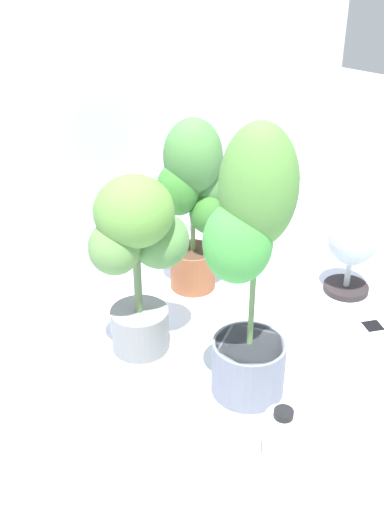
{
  "coord_description": "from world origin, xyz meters",
  "views": [
    {
      "loc": [
        -1.46,
        -1.0,
        1.34
      ],
      "look_at": [
        -0.19,
        0.26,
        0.33
      ],
      "focal_mm": 42.89,
      "sensor_mm": 36.0,
      "label": 1
    }
  ],
  "objects_px": {
    "hygrometer_box": "(372,329)",
    "potted_plant_back_left": "(138,248)",
    "floor_fan": "(352,245)",
    "nutrient_bottle": "(281,439)",
    "potted_plant_back_center": "(195,193)",
    "potted_plant_front_left": "(250,259)"
  },
  "relations": [
    {
      "from": "hygrometer_box",
      "to": "floor_fan",
      "type": "height_order",
      "value": "floor_fan"
    },
    {
      "from": "potted_plant_front_left",
      "to": "floor_fan",
      "type": "relative_size",
      "value": 2.68
    },
    {
      "from": "hygrometer_box",
      "to": "potted_plant_front_left",
      "type": "bearing_deg",
      "value": -70.66
    },
    {
      "from": "potted_plant_back_center",
      "to": "potted_plant_back_left",
      "type": "bearing_deg",
      "value": -160.6
    },
    {
      "from": "nutrient_bottle",
      "to": "potted_plant_front_left",
      "type": "bearing_deg",
      "value": 59.57
    },
    {
      "from": "potted_plant_back_center",
      "to": "potted_plant_back_left",
      "type": "relative_size",
      "value": 1.1
    },
    {
      "from": "potted_plant_back_left",
      "to": "nutrient_bottle",
      "type": "relative_size",
      "value": 3.34
    },
    {
      "from": "potted_plant_back_left",
      "to": "nutrient_bottle",
      "type": "height_order",
      "value": "potted_plant_back_left"
    },
    {
      "from": "potted_plant_back_center",
      "to": "hygrometer_box",
      "type": "height_order",
      "value": "potted_plant_back_center"
    },
    {
      "from": "floor_fan",
      "to": "nutrient_bottle",
      "type": "xyz_separation_m",
      "value": [
        -0.9,
        -0.35,
        -0.12
      ]
    },
    {
      "from": "potted_plant_back_center",
      "to": "potted_plant_front_left",
      "type": "xyz_separation_m",
      "value": [
        -0.34,
        -0.55,
        0.07
      ]
    },
    {
      "from": "potted_plant_back_center",
      "to": "nutrient_bottle",
      "type": "bearing_deg",
      "value": -121.42
    },
    {
      "from": "potted_plant_back_left",
      "to": "floor_fan",
      "type": "height_order",
      "value": "potted_plant_back_left"
    },
    {
      "from": "hygrometer_box",
      "to": "floor_fan",
      "type": "relative_size",
      "value": 0.34
    },
    {
      "from": "potted_plant_front_left",
      "to": "hygrometer_box",
      "type": "distance_m",
      "value": 0.76
    },
    {
      "from": "potted_plant_back_center",
      "to": "floor_fan",
      "type": "distance_m",
      "value": 0.64
    },
    {
      "from": "potted_plant_front_left",
      "to": "hygrometer_box",
      "type": "height_order",
      "value": "potted_plant_front_left"
    },
    {
      "from": "potted_plant_back_center",
      "to": "hygrometer_box",
      "type": "xyz_separation_m",
      "value": [
        0.23,
        -0.68,
        -0.4
      ]
    },
    {
      "from": "potted_plant_front_left",
      "to": "potted_plant_back_center",
      "type": "bearing_deg",
      "value": 58.12
    },
    {
      "from": "hygrometer_box",
      "to": "potted_plant_back_left",
      "type": "bearing_deg",
      "value": -97.59
    },
    {
      "from": "potted_plant_back_center",
      "to": "potted_plant_back_left",
      "type": "height_order",
      "value": "potted_plant_back_center"
    },
    {
      "from": "potted_plant_back_center",
      "to": "potted_plant_front_left",
      "type": "relative_size",
      "value": 0.8
    }
  ]
}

